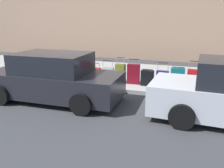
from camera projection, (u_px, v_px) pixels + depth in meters
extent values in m
plane|color=#333335|center=(92.00, 90.00, 8.81)|extent=(40.00, 40.00, 0.00)
cube|color=gray|center=(113.00, 74.00, 11.06)|extent=(18.00, 5.00, 0.14)
cube|color=#9EA0A8|center=(209.00, 84.00, 8.12)|extent=(0.40, 0.24, 0.53)
cube|color=black|center=(209.00, 84.00, 8.12)|extent=(0.40, 0.06, 0.54)
cylinder|color=gray|center=(216.00, 72.00, 7.96)|extent=(0.02, 0.02, 0.31)
cylinder|color=gray|center=(206.00, 72.00, 8.05)|extent=(0.02, 0.02, 0.31)
cylinder|color=black|center=(211.00, 68.00, 7.96)|extent=(0.33, 0.04, 0.02)
cylinder|color=black|center=(214.00, 91.00, 8.14)|extent=(0.05, 0.02, 0.04)
cylinder|color=black|center=(203.00, 90.00, 8.23)|extent=(0.05, 0.02, 0.04)
cube|color=red|center=(194.00, 80.00, 8.29)|extent=(0.48, 0.23, 0.72)
cube|color=black|center=(194.00, 80.00, 8.29)|extent=(0.48, 0.07, 0.74)
cylinder|color=gray|center=(201.00, 66.00, 8.07)|extent=(0.02, 0.02, 0.30)
cylinder|color=gray|center=(189.00, 65.00, 8.23)|extent=(0.02, 0.02, 0.30)
cylinder|color=black|center=(196.00, 61.00, 8.11)|extent=(0.41, 0.05, 0.02)
cylinder|color=black|center=(199.00, 89.00, 8.30)|extent=(0.05, 0.02, 0.04)
cylinder|color=black|center=(187.00, 88.00, 8.46)|extent=(0.05, 0.02, 0.04)
cube|color=#0F606B|center=(177.00, 79.00, 8.38)|extent=(0.49, 0.26, 0.75)
cube|color=black|center=(177.00, 79.00, 8.38)|extent=(0.49, 0.06, 0.77)
cylinder|color=gray|center=(184.00, 68.00, 8.22)|extent=(0.02, 0.02, 0.04)
cylinder|color=gray|center=(172.00, 67.00, 8.33)|extent=(0.02, 0.02, 0.04)
cylinder|color=black|center=(178.00, 67.00, 8.27)|extent=(0.42, 0.04, 0.02)
cylinder|color=black|center=(183.00, 88.00, 8.42)|extent=(0.04, 0.02, 0.04)
cylinder|color=black|center=(171.00, 87.00, 8.54)|extent=(0.04, 0.02, 0.04)
cube|color=navy|center=(162.00, 79.00, 8.71)|extent=(0.44, 0.22, 0.58)
cube|color=black|center=(162.00, 79.00, 8.71)|extent=(0.45, 0.04, 0.59)
cylinder|color=gray|center=(168.00, 67.00, 8.53)|extent=(0.02, 0.02, 0.31)
cylinder|color=gray|center=(158.00, 67.00, 8.64)|extent=(0.02, 0.02, 0.31)
cylinder|color=black|center=(163.00, 63.00, 8.54)|extent=(0.38, 0.03, 0.02)
cylinder|color=black|center=(167.00, 86.00, 8.72)|extent=(0.04, 0.02, 0.04)
cylinder|color=black|center=(157.00, 85.00, 8.84)|extent=(0.04, 0.02, 0.04)
cube|color=black|center=(147.00, 78.00, 8.77)|extent=(0.48, 0.26, 0.59)
cube|color=black|center=(147.00, 78.00, 8.77)|extent=(0.47, 0.08, 0.60)
cylinder|color=gray|center=(153.00, 70.00, 8.60)|extent=(0.02, 0.02, 0.04)
cylinder|color=gray|center=(142.00, 69.00, 8.76)|extent=(0.02, 0.02, 0.04)
cylinder|color=black|center=(148.00, 69.00, 8.67)|extent=(0.40, 0.06, 0.02)
cylinder|color=black|center=(152.00, 86.00, 8.76)|extent=(0.05, 0.02, 0.04)
cylinder|color=black|center=(142.00, 84.00, 8.92)|extent=(0.05, 0.02, 0.04)
cube|color=maroon|center=(133.00, 74.00, 9.02)|extent=(0.50, 0.28, 0.77)
cube|color=black|center=(133.00, 74.00, 9.02)|extent=(0.49, 0.09, 0.79)
cylinder|color=gray|center=(139.00, 62.00, 8.84)|extent=(0.02, 0.02, 0.19)
cylinder|color=gray|center=(128.00, 62.00, 8.94)|extent=(0.02, 0.02, 0.19)
cylinder|color=black|center=(134.00, 59.00, 8.86)|extent=(0.42, 0.06, 0.02)
cylinder|color=black|center=(139.00, 83.00, 9.07)|extent=(0.05, 0.02, 0.04)
cylinder|color=black|center=(128.00, 83.00, 9.17)|extent=(0.05, 0.02, 0.04)
cube|color=#59601E|center=(120.00, 74.00, 9.15)|extent=(0.39, 0.23, 0.74)
cube|color=black|center=(120.00, 74.00, 9.15)|extent=(0.39, 0.06, 0.76)
cylinder|color=gray|center=(124.00, 61.00, 8.96)|extent=(0.02, 0.02, 0.26)
cylinder|color=gray|center=(117.00, 61.00, 9.07)|extent=(0.02, 0.02, 0.26)
cylinder|color=black|center=(120.00, 58.00, 8.98)|extent=(0.32, 0.04, 0.02)
cylinder|color=black|center=(124.00, 82.00, 9.19)|extent=(0.04, 0.02, 0.04)
cylinder|color=black|center=(116.00, 82.00, 9.31)|extent=(0.04, 0.02, 0.04)
cube|color=#9EA0A8|center=(108.00, 75.00, 9.31)|extent=(0.48, 0.27, 0.58)
cube|color=black|center=(108.00, 75.00, 9.31)|extent=(0.47, 0.08, 0.59)
cylinder|color=gray|center=(113.00, 64.00, 9.15)|extent=(0.02, 0.02, 0.28)
cylinder|color=gray|center=(103.00, 64.00, 9.24)|extent=(0.02, 0.02, 0.28)
cylinder|color=black|center=(108.00, 61.00, 9.16)|extent=(0.40, 0.06, 0.02)
cylinder|color=black|center=(113.00, 81.00, 9.33)|extent=(0.05, 0.02, 0.04)
cylinder|color=black|center=(103.00, 81.00, 9.43)|extent=(0.05, 0.02, 0.04)
cube|color=red|center=(95.00, 74.00, 9.46)|extent=(0.42, 0.21, 0.54)
cube|color=black|center=(95.00, 74.00, 9.46)|extent=(0.42, 0.05, 0.55)
cylinder|color=gray|center=(99.00, 66.00, 9.30)|extent=(0.02, 0.02, 0.20)
cylinder|color=gray|center=(91.00, 65.00, 9.42)|extent=(0.02, 0.02, 0.20)
cylinder|color=black|center=(95.00, 63.00, 9.33)|extent=(0.35, 0.03, 0.02)
cylinder|color=black|center=(100.00, 81.00, 9.46)|extent=(0.04, 0.02, 0.04)
cylinder|color=black|center=(92.00, 80.00, 9.59)|extent=(0.04, 0.02, 0.04)
cube|color=#0F606B|center=(84.00, 73.00, 9.65)|extent=(0.50, 0.26, 0.59)
cube|color=black|center=(84.00, 73.00, 9.65)|extent=(0.50, 0.06, 0.60)
cylinder|color=gray|center=(88.00, 64.00, 9.48)|extent=(0.02, 0.02, 0.20)
cylinder|color=gray|center=(78.00, 63.00, 9.61)|extent=(0.02, 0.02, 0.20)
cylinder|color=black|center=(83.00, 61.00, 9.52)|extent=(0.43, 0.04, 0.02)
cylinder|color=black|center=(89.00, 79.00, 9.66)|extent=(0.04, 0.02, 0.04)
cylinder|color=black|center=(79.00, 79.00, 9.79)|extent=(0.04, 0.02, 0.04)
cube|color=navy|center=(73.00, 70.00, 9.81)|extent=(0.38, 0.23, 0.76)
cube|color=black|center=(73.00, 70.00, 9.81)|extent=(0.37, 0.07, 0.78)
cylinder|color=gray|center=(76.00, 60.00, 9.67)|extent=(0.02, 0.02, 0.04)
cylinder|color=gray|center=(69.00, 60.00, 9.74)|extent=(0.02, 0.02, 0.04)
cylinder|color=black|center=(72.00, 60.00, 9.70)|extent=(0.31, 0.05, 0.02)
cylinder|color=black|center=(76.00, 78.00, 9.87)|extent=(0.05, 0.02, 0.04)
cylinder|color=black|center=(70.00, 78.00, 9.95)|extent=(0.05, 0.02, 0.04)
cube|color=black|center=(62.00, 69.00, 9.86)|extent=(0.37, 0.24, 0.75)
cube|color=black|center=(62.00, 69.00, 9.86)|extent=(0.37, 0.07, 0.76)
cylinder|color=gray|center=(65.00, 58.00, 9.70)|extent=(0.02, 0.02, 0.21)
cylinder|color=gray|center=(58.00, 58.00, 9.77)|extent=(0.02, 0.02, 0.21)
cylinder|color=black|center=(61.00, 56.00, 9.70)|extent=(0.30, 0.05, 0.02)
cylinder|color=black|center=(66.00, 78.00, 9.92)|extent=(0.05, 0.02, 0.04)
cylinder|color=black|center=(59.00, 77.00, 10.00)|extent=(0.05, 0.02, 0.04)
cylinder|color=red|center=(49.00, 69.00, 10.16)|extent=(0.20, 0.20, 0.65)
sphere|color=red|center=(48.00, 61.00, 10.06)|extent=(0.21, 0.21, 0.21)
cylinder|color=red|center=(46.00, 68.00, 10.20)|extent=(0.09, 0.10, 0.09)
cylinder|color=red|center=(52.00, 69.00, 10.11)|extent=(0.09, 0.10, 0.09)
cylinder|color=brown|center=(36.00, 66.00, 10.17)|extent=(0.17, 0.17, 0.87)
cylinder|color=black|center=(182.00, 117.00, 5.62)|extent=(0.65, 0.25, 0.64)
cylinder|color=black|center=(187.00, 95.00, 7.18)|extent=(0.65, 0.25, 0.64)
cube|color=black|center=(54.00, 84.00, 7.57)|extent=(4.44, 1.88, 0.76)
cube|color=black|center=(52.00, 63.00, 7.38)|extent=(2.33, 1.68, 0.62)
cylinder|color=black|center=(1.00, 95.00, 7.21)|extent=(0.65, 0.24, 0.64)
cylinder|color=black|center=(35.00, 81.00, 8.84)|extent=(0.65, 0.24, 0.64)
cylinder|color=black|center=(81.00, 104.00, 6.43)|extent=(0.65, 0.24, 0.64)
cylinder|color=black|center=(103.00, 87.00, 8.05)|extent=(0.65, 0.24, 0.64)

